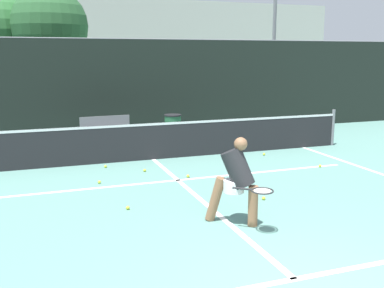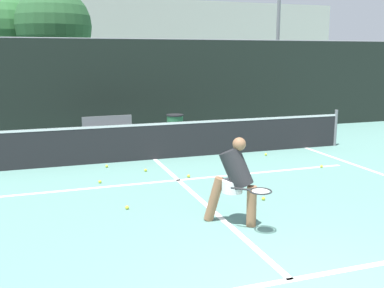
{
  "view_description": "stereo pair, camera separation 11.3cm",
  "coord_description": "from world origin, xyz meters",
  "px_view_note": "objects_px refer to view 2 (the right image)",
  "views": [
    {
      "loc": [
        -2.85,
        -3.53,
        2.68
      ],
      "look_at": [
        0.04,
        4.56,
        0.95
      ],
      "focal_mm": 42.0,
      "sensor_mm": 36.0,
      "label": 1
    },
    {
      "loc": [
        -2.74,
        -3.57,
        2.68
      ],
      "look_at": [
        0.04,
        4.56,
        0.95
      ],
      "focal_mm": 42.0,
      "sensor_mm": 36.0,
      "label": 2
    }
  ],
  "objects_px": {
    "trash_bin": "(175,128)",
    "player_practicing": "(235,178)",
    "parked_car": "(39,111)",
    "courtside_bench": "(108,130)"
  },
  "relations": [
    {
      "from": "trash_bin",
      "to": "player_practicing",
      "type": "bearing_deg",
      "value": -99.04
    },
    {
      "from": "parked_car",
      "to": "trash_bin",
      "type": "bearing_deg",
      "value": -48.7
    },
    {
      "from": "courtside_bench",
      "to": "trash_bin",
      "type": "height_order",
      "value": "courtside_bench"
    },
    {
      "from": "player_practicing",
      "to": "courtside_bench",
      "type": "bearing_deg",
      "value": 137.27
    },
    {
      "from": "trash_bin",
      "to": "courtside_bench",
      "type": "bearing_deg",
      "value": 177.81
    },
    {
      "from": "trash_bin",
      "to": "parked_car",
      "type": "xyz_separation_m",
      "value": [
        -3.98,
        4.53,
        0.15
      ]
    },
    {
      "from": "player_practicing",
      "to": "trash_bin",
      "type": "bearing_deg",
      "value": 120.64
    },
    {
      "from": "courtside_bench",
      "to": "player_practicing",
      "type": "bearing_deg",
      "value": -85.62
    },
    {
      "from": "parked_car",
      "to": "player_practicing",
      "type": "bearing_deg",
      "value": -76.04
    },
    {
      "from": "player_practicing",
      "to": "parked_car",
      "type": "xyz_separation_m",
      "value": [
        -2.86,
        11.52,
        -0.19
      ]
    }
  ]
}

